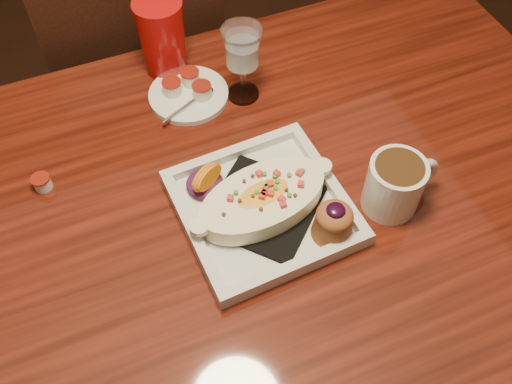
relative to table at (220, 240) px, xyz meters
name	(u,v)px	position (x,y,z in m)	size (l,w,h in m)	color
floor	(232,362)	(0.00, 0.00, -0.65)	(7.00, 7.00, 0.00)	black
table	(220,240)	(0.00, 0.00, 0.00)	(1.50, 0.90, 0.75)	maroon
chair_far	(140,79)	(0.00, 0.63, -0.15)	(0.42, 0.42, 0.93)	black
plate	(269,205)	(0.08, -0.04, 0.13)	(0.28, 0.28, 0.08)	silver
coffee_mug	(396,183)	(0.28, -0.10, 0.15)	(0.13, 0.09, 0.10)	silver
goblet	(242,51)	(0.14, 0.24, 0.21)	(0.08, 0.08, 0.16)	silver
saucer	(188,93)	(0.04, 0.28, 0.11)	(0.16, 0.16, 0.11)	silver
creamer_loose	(42,182)	(-0.26, 0.16, 0.11)	(0.03, 0.03, 0.03)	silver
red_tumbler	(162,38)	(0.03, 0.37, 0.18)	(0.10, 0.10, 0.16)	red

